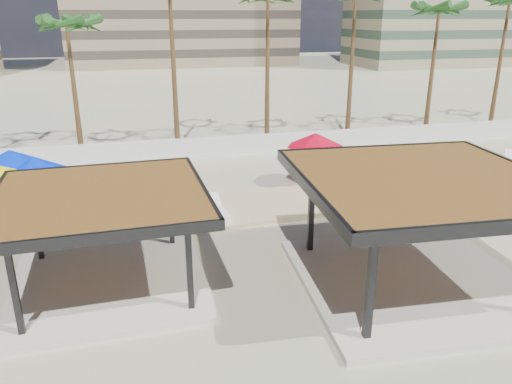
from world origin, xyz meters
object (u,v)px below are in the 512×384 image
pavilion_central (419,221)px  lounger_b (352,200)px  umbrella_a (10,160)px  lounger_a (218,212)px  umbrella_c (316,140)px  pavilion_west (104,231)px  lounger_d (512,164)px

pavilion_central → lounger_b: size_ratio=3.83×
umbrella_a → lounger_a: 8.74m
umbrella_c → lounger_a: umbrella_c is taller
pavilion_central → pavilion_west: bearing=169.9°
umbrella_c → lounger_d: (11.63, -0.35, -2.00)m
pavilion_central → lounger_a: size_ratio=3.88×
lounger_b → lounger_d: (11.05, 3.01, 0.02)m
pavilion_central → lounger_b: pavilion_central is taller
umbrella_a → lounger_a: size_ratio=1.91×
umbrella_c → lounger_a: (-5.60, -3.36, -2.02)m
lounger_b → lounger_d: bearing=-47.0°
umbrella_c → lounger_a: 6.83m
umbrella_a → lounger_a: umbrella_a is taller
pavilion_west → lounger_d: size_ratio=2.97×
pavilion_west → lounger_b: (10.51, 4.52, -1.56)m
pavilion_west → umbrella_a: bearing=118.4°
lounger_a → lounger_b: lounger_b is taller
umbrella_a → umbrella_c: bearing=5.2°
pavilion_central → lounger_d: pavilion_central is taller
pavilion_west → lounger_b: 11.55m
lounger_a → lounger_b: 6.18m
pavilion_west → lounger_a: (4.33, 4.52, -1.56)m
pavilion_central → umbrella_c: 10.21m
lounger_b → lounger_d: 11.45m
pavilion_west → lounger_b: size_ratio=3.20×
umbrella_c → lounger_b: umbrella_c is taller
lounger_a → lounger_d: bearing=-86.5°
lounger_b → lounger_a: bearing=117.7°
lounger_d → pavilion_central: bearing=162.4°
pavilion_west → lounger_d: 22.89m
umbrella_c → lounger_d: 11.81m
pavilion_central → lounger_a: (-5.17, 6.85, -1.87)m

